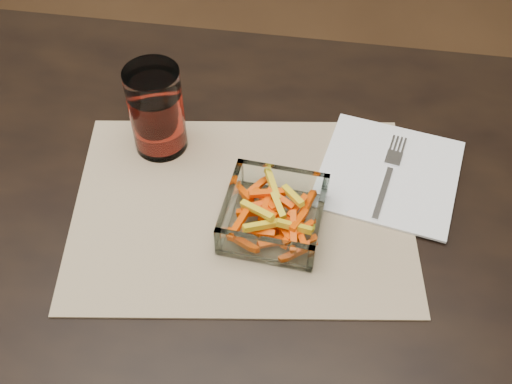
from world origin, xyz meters
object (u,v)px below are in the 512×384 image
Objects in this scene: dining_table at (167,276)px; tumbler at (157,113)px; glass_bowl at (274,216)px; fork at (389,173)px.

tumbler is at bearing 103.04° from dining_table.
dining_table is at bearing -162.76° from glass_bowl.
tumbler is at bearing -170.59° from fork.
glass_bowl is 0.83× the size of fork.
tumbler is 0.83× the size of fork.
glass_bowl reaches higher than fork.
glass_bowl is at bearing -131.78° from fork.
fork reaches higher than dining_table.
tumbler reaches higher than fork.
dining_table is at bearing -76.96° from tumbler.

